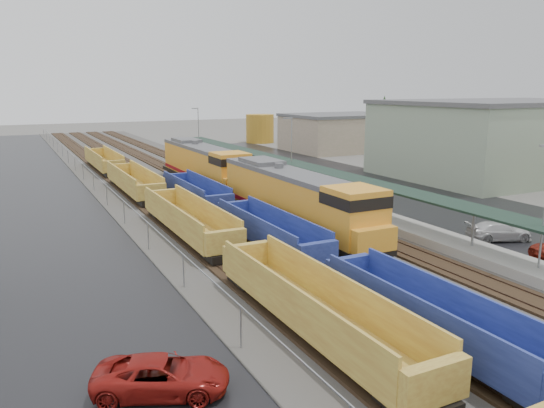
{
  "coord_description": "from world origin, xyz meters",
  "views": [
    {
      "loc": [
        -17.76,
        0.72,
        11.03
      ],
      "look_at": [
        0.77,
        37.35,
        2.0
      ],
      "focal_mm": 35.0,
      "sensor_mm": 36.0,
      "label": 1
    }
  ],
  "objects": [
    {
      "name": "storage_tank",
      "position": [
        29.23,
        99.07,
        2.86
      ],
      "size": [
        5.71,
        5.71,
        5.71
      ],
      "primitive_type": "cylinder",
      "color": "#AF7E23",
      "rests_on": "ground"
    },
    {
      "name": "trackbed",
      "position": [
        -0.0,
        60.0,
        0.16
      ],
      "size": [
        14.6,
        160.0,
        0.22
      ],
      "color": "black",
      "rests_on": "ground"
    },
    {
      "name": "ballast_strip",
      "position": [
        0.0,
        60.0,
        0.04
      ],
      "size": [
        20.0,
        160.0,
        0.08
      ],
      "primitive_type": "cube",
      "color": "#302D2B",
      "rests_on": "ground"
    },
    {
      "name": "locomotive_lead",
      "position": [
        2.0,
        35.6,
        2.59
      ],
      "size": [
        3.29,
        21.7,
        4.91
      ],
      "color": "black",
      "rests_on": "ground"
    },
    {
      "name": "well_string_yellow",
      "position": [
        -6.0,
        28.84,
        1.21
      ],
      "size": [
        2.77,
        106.92,
        2.45
      ],
      "color": "#A6742E",
      "rests_on": "ground"
    },
    {
      "name": "station_platform",
      "position": [
        9.5,
        50.01,
        0.73
      ],
      "size": [
        3.0,
        80.0,
        8.0
      ],
      "color": "#9E9B93",
      "rests_on": "ground"
    },
    {
      "name": "distant_hills",
      "position": [
        44.79,
        210.68,
        0.0
      ],
      "size": [
        301.0,
        140.0,
        25.2
      ],
      "color": "#4C5A46",
      "rests_on": "ground"
    },
    {
      "name": "east_commuter_lot",
      "position": [
        19.0,
        50.0,
        0.01
      ],
      "size": [
        16.0,
        100.0,
        0.02
      ],
      "primitive_type": "cube",
      "color": "black",
      "rests_on": "ground"
    },
    {
      "name": "well_string_blue",
      "position": [
        -2.0,
        16.53,
        1.16
      ],
      "size": [
        2.61,
        76.42,
        2.32
      ],
      "color": "navy",
      "rests_on": "ground"
    },
    {
      "name": "west_parking_lot",
      "position": [
        -15.0,
        60.0,
        0.01
      ],
      "size": [
        10.0,
        160.0,
        0.02
      ],
      "primitive_type": "cube",
      "color": "black",
      "rests_on": "ground"
    },
    {
      "name": "tree_east",
      "position": [
        28.0,
        58.0,
        6.47
      ],
      "size": [
        4.4,
        4.4,
        10.0
      ],
      "color": "#332316",
      "rests_on": "ground"
    },
    {
      "name": "parked_car_east_c",
      "position": [
        14.13,
        26.75,
        0.68
      ],
      "size": [
        3.38,
        5.08,
        1.37
      ],
      "primitive_type": "imported",
      "rotation": [
        0.0,
        0.0,
        1.23
      ],
      "color": "silver",
      "rests_on": "ground"
    },
    {
      "name": "chainlink_fence",
      "position": [
        -9.5,
        58.44,
        1.61
      ],
      "size": [
        0.08,
        160.04,
        2.02
      ],
      "color": "gray",
      "rests_on": "ground"
    },
    {
      "name": "locomotive_trail",
      "position": [
        2.0,
        56.6,
        2.59
      ],
      "size": [
        3.29,
        21.7,
        4.91
      ],
      "color": "black",
      "rests_on": "ground"
    },
    {
      "name": "industrial_buildings",
      "position": [
        37.76,
        45.85,
        4.25
      ],
      "size": [
        32.52,
        75.3,
        9.5
      ],
      "color": "tan",
      "rests_on": "ground"
    },
    {
      "name": "parked_car_west_c",
      "position": [
        -13.42,
        18.26,
        0.69
      ],
      "size": [
        4.11,
        5.46,
        1.38
      ],
      "primitive_type": "imported",
      "rotation": [
        0.0,
        0.0,
        1.15
      ],
      "color": "maroon",
      "rests_on": "ground"
    }
  ]
}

